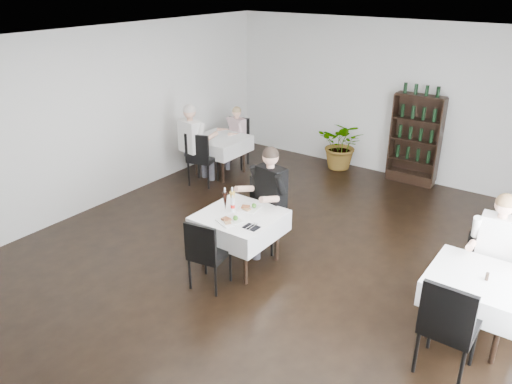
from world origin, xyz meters
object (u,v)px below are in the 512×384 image
at_px(main_table, 240,224).
at_px(diner_main, 266,192).
at_px(wine_shelf, 415,140).
at_px(potted_tree, 342,145).

xyz_separation_m(main_table, diner_main, (0.06, 0.55, 0.29)).
distance_m(wine_shelf, main_table, 4.41).
bearing_deg(potted_tree, wine_shelf, 4.53).
xyz_separation_m(potted_tree, diner_main, (0.61, -3.65, 0.39)).
bearing_deg(diner_main, wine_shelf, 77.47).
relative_size(potted_tree, diner_main, 0.66).
bearing_deg(main_table, diner_main, 83.45).
bearing_deg(main_table, potted_tree, 97.36).
bearing_deg(main_table, wine_shelf, 78.22).
distance_m(main_table, potted_tree, 4.24).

